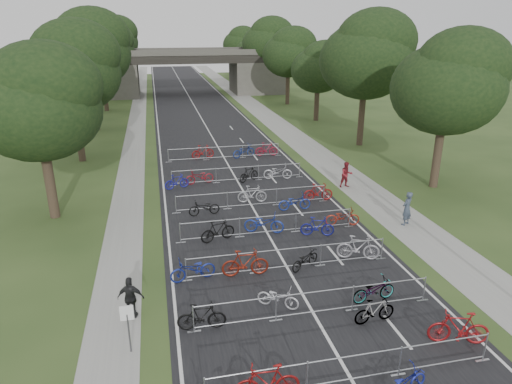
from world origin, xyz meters
TOP-DOWN VIEW (x-y plane):
  - ground at (0.00, 0.00)m, footprint 200.00×200.00m
  - road at (0.00, 50.00)m, footprint 11.00×140.00m
  - sidewalk_right at (8.00, 50.00)m, footprint 3.00×140.00m
  - sidewalk_left at (-7.50, 50.00)m, footprint 2.00×140.00m
  - lane_markings at (0.00, 50.00)m, footprint 0.12×140.00m
  - overpass_bridge at (0.00, 65.00)m, footprint 31.00×8.00m
  - park_sign at (-6.80, 3.00)m, footprint 0.45×0.06m
  - tree_left_0 at (-11.39, 15.93)m, footprint 6.72×6.72m
  - tree_right_0 at (13.11, 15.93)m, footprint 7.17×7.17m
  - tree_left_1 at (-11.39, 27.93)m, footprint 7.56×7.56m
  - tree_right_1 at (13.11, 27.93)m, footprint 8.18×8.18m
  - tree_left_2 at (-11.39, 39.93)m, footprint 8.40×8.40m
  - tree_right_2 at (13.11, 39.93)m, footprint 6.16×6.16m
  - tree_left_3 at (-11.39, 51.93)m, footprint 6.72×6.72m
  - tree_right_3 at (13.11, 51.93)m, footprint 7.17×7.17m
  - tree_left_4 at (-11.39, 63.93)m, footprint 7.56×7.56m
  - tree_right_4 at (13.11, 63.93)m, footprint 8.18×8.18m
  - tree_left_5 at (-11.39, 75.93)m, footprint 8.40×8.40m
  - tree_right_5 at (13.11, 75.93)m, footprint 6.16×6.16m
  - tree_left_6 at (-11.39, 87.93)m, footprint 6.72×6.72m
  - tree_right_6 at (13.11, 87.93)m, footprint 7.17×7.17m
  - barrier_row_0 at (0.00, 0.00)m, footprint 9.70×0.08m
  - barrier_row_1 at (0.00, 3.60)m, footprint 9.70×0.08m
  - barrier_row_2 at (0.00, 7.20)m, footprint 9.70×0.08m
  - barrier_row_3 at (0.00, 11.00)m, footprint 9.70×0.08m
  - barrier_row_4 at (0.00, 15.00)m, footprint 9.70×0.08m
  - barrier_row_5 at (0.00, 20.00)m, footprint 9.70×0.08m
  - barrier_row_6 at (0.00, 26.00)m, footprint 9.70×0.08m
  - bike_1 at (-2.77, -0.02)m, footprint 2.01×0.68m
  - bike_2 at (1.22, -0.78)m, footprint 1.82×1.00m
  - bike_3 at (4.30, 0.98)m, footprint 2.18×1.20m
  - bike_4 at (-4.30, 3.69)m, footprint 1.83×0.67m
  - bike_5 at (-1.23, 4.44)m, footprint 1.75×1.39m
  - bike_6 at (2.02, 2.71)m, footprint 1.72×0.65m
  - bike_7 at (2.63, 4.03)m, footprint 1.95×0.88m
  - bike_8 at (-4.30, 7.20)m, footprint 2.10×1.03m
  - bike_9 at (-2.01, 7.08)m, footprint 2.13×0.71m
  - bike_10 at (0.77, 7.15)m, footprint 1.78×1.40m
  - bike_11 at (3.49, 7.42)m, footprint 2.09×1.25m
  - bike_12 at (-2.70, 10.81)m, footprint 1.97×1.09m
  - bike_13 at (-0.16, 11.28)m, footprint 2.27×1.39m
  - bike_14 at (2.48, 10.27)m, footprint 1.85×0.98m
  - bike_15 at (4.30, 11.24)m, footprint 1.99×0.96m
  - bike_16 at (-3.00, 14.34)m, footprint 1.88×0.82m
  - bike_17 at (0.16, 15.75)m, footprint 1.90×0.73m
  - bike_18 at (2.38, 13.98)m, footprint 1.99×0.72m
  - bike_19 at (4.30, 15.17)m, footprint 1.93×0.65m
  - bike_20 at (-4.30, 19.37)m, footprint 1.77×0.93m
  - bike_21 at (-2.68, 20.05)m, footprint 2.09×1.04m
  - bike_22 at (0.79, 19.84)m, footprint 1.79×1.40m
  - bike_23 at (2.94, 19.93)m, footprint 2.16×1.06m
  - bike_25 at (-1.75, 26.49)m, footprint 2.00×0.93m
  - bike_26 at (1.65, 26.11)m, footprint 2.24×1.50m
  - bike_27 at (3.63, 26.15)m, footprint 1.96×0.69m
  - pedestrian_a at (7.78, 10.57)m, footprint 0.84×0.75m
  - pedestrian_b at (7.04, 17.18)m, footprint 0.87×0.69m
  - pedestrian_c at (-6.80, 4.99)m, footprint 1.07×0.63m

SIDE VIEW (x-z plane):
  - ground at x=0.00m, z-range 0.00..0.00m
  - lane_markings at x=0.00m, z-range 0.00..0.00m
  - road at x=0.00m, z-range 0.00..0.01m
  - sidewalk_right at x=8.00m, z-range 0.00..0.01m
  - sidewalk_left at x=-7.50m, z-range 0.00..0.01m
  - bike_5 at x=-1.23m, z-range 0.00..0.89m
  - bike_10 at x=0.77m, z-range 0.00..0.90m
  - bike_2 at x=1.22m, z-range 0.00..0.91m
  - bike_16 at x=-3.00m, z-range 0.00..0.96m
  - bike_7 at x=2.63m, z-range 0.00..0.99m
  - bike_15 at x=4.30m, z-range 0.00..1.00m
  - bike_6 at x=2.02m, z-range 0.00..1.01m
  - bike_20 at x=-4.30m, z-range 0.00..1.02m
  - bike_18 at x=2.38m, z-range 0.00..1.04m
  - bike_21 at x=-2.68m, z-range 0.00..1.05m
  - bike_8 at x=-4.30m, z-range 0.00..1.06m
  - bike_14 at x=2.48m, z-range 0.00..1.07m
  - bike_4 at x=-4.30m, z-range 0.00..1.08m
  - bike_22 at x=0.79m, z-range 0.00..1.08m
  - bike_23 at x=2.94m, z-range 0.00..1.09m
  - barrier_row_0 at x=0.00m, z-range 0.00..1.10m
  - barrier_row_1 at x=0.00m, z-range 0.00..1.10m
  - barrier_row_2 at x=0.00m, z-range 0.00..1.10m
  - barrier_row_3 at x=0.00m, z-range 0.00..1.10m
  - barrier_row_4 at x=0.00m, z-range 0.00..1.10m
  - barrier_row_5 at x=0.00m, z-range 0.00..1.10m
  - barrier_row_6 at x=0.00m, z-range 0.00..1.10m
  - bike_26 at x=1.65m, z-range 0.00..1.11m
  - bike_17 at x=0.16m, z-range 0.00..1.11m
  - bike_13 at x=-0.16m, z-range 0.00..1.13m
  - bike_12 at x=-2.70m, z-range 0.00..1.14m
  - bike_19 at x=4.30m, z-range 0.00..1.14m
  - bike_25 at x=-1.75m, z-range 0.00..1.16m
  - bike_27 at x=3.63m, z-range 0.00..1.16m
  - bike_1 at x=-2.77m, z-range 0.00..1.19m
  - bike_11 at x=3.49m, z-range 0.00..1.21m
  - bike_9 at x=-2.01m, z-range 0.00..1.26m
  - bike_3 at x=4.30m, z-range 0.00..1.26m
  - pedestrian_c at x=-6.80m, z-range 0.00..1.71m
  - pedestrian_b at x=7.04m, z-range 0.00..1.78m
  - pedestrian_a at x=7.78m, z-range 0.00..1.93m
  - park_sign at x=-6.80m, z-range 0.36..2.18m
  - overpass_bridge at x=0.00m, z-range 0.01..7.06m
  - tree_right_2 at x=13.11m, z-range 1.25..10.64m
  - tree_right_5 at x=13.11m, z-range 1.25..10.64m
  - tree_left_0 at x=-11.39m, z-range 1.36..11.61m
  - tree_left_3 at x=-11.39m, z-range 1.36..11.61m
  - tree_left_6 at x=-11.39m, z-range 1.36..11.61m
  - tree_right_0 at x=13.11m, z-range 1.46..12.39m
  - tree_right_3 at x=13.11m, z-range 1.46..12.39m
  - tree_right_6 at x=13.11m, z-range 1.46..12.39m
  - tree_left_1 at x=-11.39m, z-range 1.54..13.07m
  - tree_left_4 at x=-11.39m, z-range 1.54..13.07m
  - tree_right_1 at x=13.11m, z-range 1.67..14.13m
  - tree_right_4 at x=13.11m, z-range 1.67..14.13m
  - tree_left_2 at x=-11.39m, z-range 1.71..14.52m
  - tree_left_5 at x=-11.39m, z-range 1.71..14.52m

